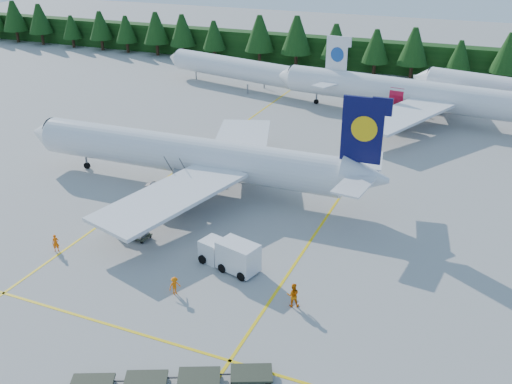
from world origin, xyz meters
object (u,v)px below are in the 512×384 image
at_px(airliner_navy, 179,154).
at_px(airliner_red, 396,92).
at_px(airstairs, 173,193).
at_px(service_truck, 229,254).

bearing_deg(airliner_navy, airliner_red, 62.46).
height_order(airliner_red, airstairs, airliner_red).
bearing_deg(airliner_red, airliner_navy, -109.31).
relative_size(airliner_navy, service_truck, 7.25).
distance_m(airstairs, service_truck, 14.68).
bearing_deg(airliner_navy, service_truck, -48.69).
bearing_deg(airstairs, airliner_red, 63.22).
xyz_separation_m(airliner_red, service_truck, (-4.86, -48.81, -2.43)).
relative_size(airliner_navy, airliner_red, 0.98).
distance_m(airliner_navy, service_truck, 18.47).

